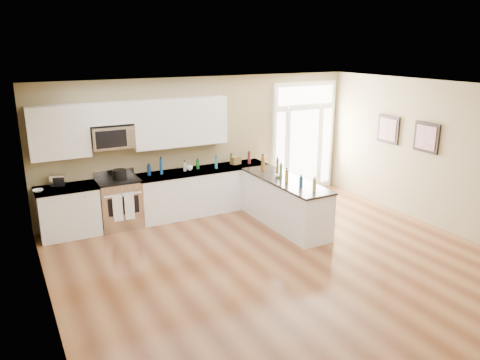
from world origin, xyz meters
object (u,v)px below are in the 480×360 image
object	(u,v)px
kitchen_range	(120,203)
toaster_oven	(58,180)
peninsula_cabinet	(284,204)
stockpot	(120,174)

from	to	relation	value
kitchen_range	toaster_oven	world-z (taller)	toaster_oven
peninsula_cabinet	kitchen_range	bearing A→B (deg)	153.11
peninsula_cabinet	kitchen_range	size ratio (longest dim) A/B	2.15
peninsula_cabinet	kitchen_range	world-z (taller)	kitchen_range
kitchen_range	toaster_oven	xyz separation A→B (m)	(-1.05, 0.12, 0.57)
kitchen_range	stockpot	bearing A→B (deg)	7.28
kitchen_range	peninsula_cabinet	bearing A→B (deg)	-26.89
peninsula_cabinet	stockpot	bearing A→B (deg)	152.66
kitchen_range	toaster_oven	bearing A→B (deg)	173.31
stockpot	peninsula_cabinet	bearing A→B (deg)	-27.34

